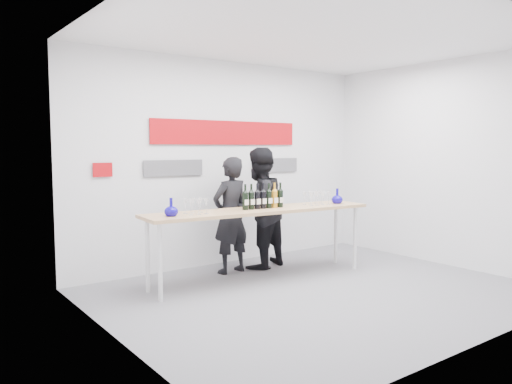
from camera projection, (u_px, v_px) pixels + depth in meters
ground at (319, 292)px, 5.98m from camera, size 5.00×5.00×0.00m
back_wall at (227, 163)px, 7.45m from camera, size 5.00×0.04×3.00m
signage at (225, 142)px, 7.37m from camera, size 3.38×0.02×0.79m
tasting_table at (261, 214)px, 6.48m from camera, size 3.17×0.89×0.94m
wine_bottles at (263, 196)px, 6.48m from camera, size 0.62×0.13×0.33m
decanter_left at (171, 207)px, 5.76m from camera, size 0.16×0.16×0.21m
decanter_right at (337, 196)px, 7.07m from camera, size 0.16×0.16×0.21m
glasses_left at (196, 206)px, 5.98m from camera, size 0.28×0.24×0.18m
glasses_right at (317, 198)px, 6.94m from camera, size 0.38×0.25×0.18m
presenter_left at (231, 215)px, 6.86m from camera, size 0.63×0.45×1.60m
presenter_right at (259, 208)px, 7.15m from camera, size 0.98×0.85×1.73m
mic_stand at (266, 240)px, 7.13m from camera, size 0.16×0.16×1.36m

